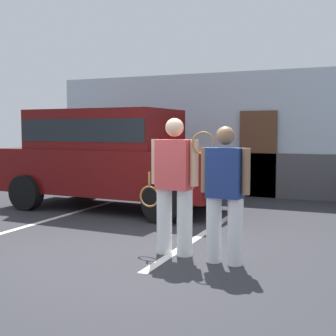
{
  "coord_description": "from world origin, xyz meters",
  "views": [
    {
      "loc": [
        2.67,
        -5.25,
        1.64
      ],
      "look_at": [
        -0.09,
        1.2,
        1.05
      ],
      "focal_mm": 48.65,
      "sensor_mm": 36.0,
      "label": 1
    }
  ],
  "objects": [
    {
      "name": "ground_plane",
      "position": [
        0.0,
        0.0,
        0.0
      ],
      "size": [
        40.0,
        40.0,
        0.0
      ],
      "primitive_type": "plane",
      "color": "#2D2D33"
    },
    {
      "name": "parking_stripe_0",
      "position": [
        -2.55,
        1.5,
        0.0
      ],
      "size": [
        0.12,
        4.4,
        0.01
      ],
      "primitive_type": "cube",
      "color": "silver",
      "rests_on": "ground_plane"
    },
    {
      "name": "parking_stripe_1",
      "position": [
        0.39,
        1.5,
        0.0
      ],
      "size": [
        0.12,
        4.4,
        0.01
      ],
      "primitive_type": "cube",
      "color": "silver",
      "rests_on": "ground_plane"
    },
    {
      "name": "house_frontage",
      "position": [
        0.0,
        5.96,
        1.44
      ],
      "size": [
        10.55,
        0.4,
        3.07
      ],
      "color": "silver",
      "rests_on": "ground_plane"
    },
    {
      "name": "parked_suv",
      "position": [
        -2.15,
        2.98,
        1.15
      ],
      "size": [
        4.66,
        2.29,
        2.05
      ],
      "rotation": [
        0.0,
        0.0,
        -0.04
      ],
      "color": "#590C0C",
      "rests_on": "ground_plane"
    },
    {
      "name": "tennis_player_man",
      "position": [
        0.42,
        0.2,
        0.93
      ],
      "size": [
        0.92,
        0.3,
        1.79
      ],
      "rotation": [
        0.0,
        0.0,
        3.09
      ],
      "color": "white",
      "rests_on": "ground_plane"
    },
    {
      "name": "tennis_player_woman",
      "position": [
        1.14,
        0.06,
        0.88
      ],
      "size": [
        0.76,
        0.29,
        1.68
      ],
      "rotation": [
        0.0,
        0.0,
        3.07
      ],
      "color": "white",
      "rests_on": "ground_plane"
    }
  ]
}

